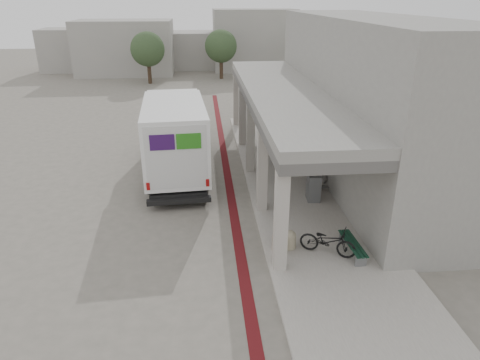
{
  "coord_description": "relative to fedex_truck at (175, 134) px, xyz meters",
  "views": [
    {
      "loc": [
        -0.08,
        -14.34,
        7.77
      ],
      "look_at": [
        1.21,
        -0.07,
        1.6
      ],
      "focal_mm": 32.0,
      "sensor_mm": 36.0,
      "label": 1
    }
  ],
  "objects": [
    {
      "name": "distant_backdrop",
      "position": [
        -1.47,
        31.01,
        0.81
      ],
      "size": [
        28.0,
        10.0,
        6.5
      ],
      "color": "gray",
      "rests_on": "ground"
    },
    {
      "name": "bike_lane_stripe",
      "position": [
        2.38,
        -2.87,
        -1.89
      ],
      "size": [
        0.35,
        40.0,
        0.01
      ],
      "primitive_type": "cube",
      "color": "#561114",
      "rests_on": "ground"
    },
    {
      "name": "tree_left",
      "position": [
        -3.62,
        23.13,
        1.29
      ],
      "size": [
        3.2,
        3.2,
        4.8
      ],
      "color": "#38281C",
      "rests_on": "ground"
    },
    {
      "name": "bollard_far",
      "position": [
        3.63,
        -7.38,
        -1.44
      ],
      "size": [
        0.44,
        0.44,
        0.66
      ],
      "color": "gray",
      "rests_on": "sidewalk"
    },
    {
      "name": "utility_cabinet",
      "position": [
        5.68,
        -3.8,
        -1.22
      ],
      "size": [
        0.54,
        0.69,
        1.1
      ],
      "primitive_type": "cube",
      "rotation": [
        0.0,
        0.0,
        -0.07
      ],
      "color": "slate",
      "rests_on": "sidewalk"
    },
    {
      "name": "sidewalk",
      "position": [
        5.38,
        -4.87,
        -1.83
      ],
      "size": [
        4.4,
        28.0,
        0.12
      ],
      "primitive_type": "cube",
      "color": "gray",
      "rests_on": "ground"
    },
    {
      "name": "bollard_near",
      "position": [
        4.01,
        -7.29,
        -1.45
      ],
      "size": [
        0.42,
        0.42,
        0.63
      ],
      "color": "gray",
      "rests_on": "sidewalk"
    },
    {
      "name": "transit_building",
      "position": [
        8.21,
        -0.37,
        1.51
      ],
      "size": [
        7.6,
        17.0,
        7.0
      ],
      "color": "gray",
      "rests_on": "ground"
    },
    {
      "name": "bicycle_black",
      "position": [
        5.14,
        -7.77,
        -1.3
      ],
      "size": [
        1.89,
        1.4,
        0.95
      ],
      "primitive_type": "imported",
      "rotation": [
        0.0,
        0.0,
        1.09
      ],
      "color": "black",
      "rests_on": "sidewalk"
    },
    {
      "name": "tree_mid",
      "position": [
        3.38,
        25.13,
        1.29
      ],
      "size": [
        3.2,
        3.2,
        4.8
      ],
      "color": "#38281C",
      "rests_on": "ground"
    },
    {
      "name": "ground",
      "position": [
        1.38,
        -4.87,
        -1.89
      ],
      "size": [
        120.0,
        120.0,
        0.0
      ],
      "primitive_type": "plane",
      "color": "#676258",
      "rests_on": "ground"
    },
    {
      "name": "bench",
      "position": [
        5.96,
        -7.83,
        -1.48
      ],
      "size": [
        0.44,
        1.72,
        0.4
      ],
      "rotation": [
        0.0,
        0.0,
        0.04
      ],
      "color": "slate",
      "rests_on": "sidewalk"
    },
    {
      "name": "fedex_truck",
      "position": [
        0.0,
        0.0,
        0.0
      ],
      "size": [
        3.13,
        8.47,
        3.55
      ],
      "rotation": [
        0.0,
        0.0,
        0.07
      ],
      "color": "black",
      "rests_on": "ground"
    },
    {
      "name": "tree_right",
      "position": [
        11.38,
        24.13,
        1.29
      ],
      "size": [
        3.2,
        3.2,
        4.8
      ],
      "color": "#38281C",
      "rests_on": "ground"
    }
  ]
}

